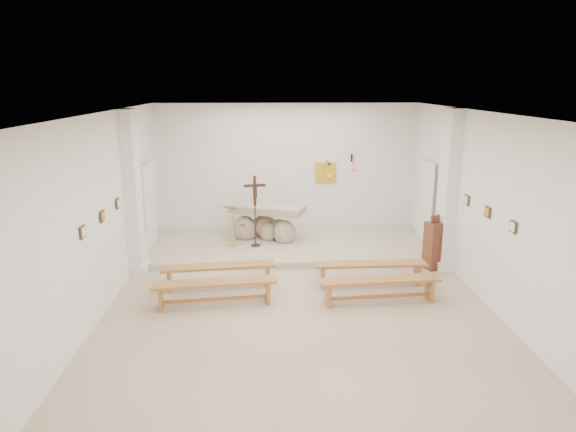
{
  "coord_description": "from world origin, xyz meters",
  "views": [
    {
      "loc": [
        -0.57,
        -8.71,
        3.99
      ],
      "look_at": [
        -0.12,
        1.6,
        1.32
      ],
      "focal_mm": 32.0,
      "sensor_mm": 36.0,
      "label": 1
    }
  ],
  "objects_px": {
    "donation_pedestal": "(433,245)",
    "bench_left_second": "(215,287)",
    "bench_right_front": "(370,268)",
    "lectern": "(233,225)",
    "altar": "(267,225)",
    "crucifix_stand": "(255,206)",
    "bench_left_front": "(219,271)",
    "bench_right_second": "(380,285)"
  },
  "relations": [
    {
      "from": "bench_right_second",
      "to": "lectern",
      "type": "bearing_deg",
      "value": 127.68
    },
    {
      "from": "bench_left_front",
      "to": "altar",
      "type": "bearing_deg",
      "value": 64.51
    },
    {
      "from": "bench_right_front",
      "to": "bench_left_second",
      "type": "relative_size",
      "value": 0.99
    },
    {
      "from": "lectern",
      "to": "donation_pedestal",
      "type": "height_order",
      "value": "donation_pedestal"
    },
    {
      "from": "bench_right_front",
      "to": "bench_left_second",
      "type": "distance_m",
      "value": 3.18
    },
    {
      "from": "bench_left_front",
      "to": "bench_left_second",
      "type": "distance_m",
      "value": 0.88
    },
    {
      "from": "crucifix_stand",
      "to": "bench_right_front",
      "type": "distance_m",
      "value": 3.35
    },
    {
      "from": "crucifix_stand",
      "to": "bench_left_second",
      "type": "distance_m",
      "value": 3.29
    },
    {
      "from": "bench_right_front",
      "to": "lectern",
      "type": "bearing_deg",
      "value": 140.36
    },
    {
      "from": "lectern",
      "to": "crucifix_stand",
      "type": "height_order",
      "value": "crucifix_stand"
    },
    {
      "from": "donation_pedestal",
      "to": "bench_left_second",
      "type": "xyz_separation_m",
      "value": [
        -4.63,
        -1.77,
        -0.18
      ]
    },
    {
      "from": "lectern",
      "to": "donation_pedestal",
      "type": "relative_size",
      "value": 0.85
    },
    {
      "from": "donation_pedestal",
      "to": "bench_left_front",
      "type": "xyz_separation_m",
      "value": [
        -4.63,
        -0.89,
        -0.18
      ]
    },
    {
      "from": "altar",
      "to": "crucifix_stand",
      "type": "relative_size",
      "value": 1.14
    },
    {
      "from": "lectern",
      "to": "bench_right_front",
      "type": "relative_size",
      "value": 0.46
    },
    {
      "from": "altar",
      "to": "crucifix_stand",
      "type": "distance_m",
      "value": 0.91
    },
    {
      "from": "bench_left_front",
      "to": "bench_right_second",
      "type": "height_order",
      "value": "same"
    },
    {
      "from": "crucifix_stand",
      "to": "bench_right_second",
      "type": "height_order",
      "value": "crucifix_stand"
    },
    {
      "from": "crucifix_stand",
      "to": "donation_pedestal",
      "type": "bearing_deg",
      "value": -29.75
    },
    {
      "from": "donation_pedestal",
      "to": "bench_right_second",
      "type": "xyz_separation_m",
      "value": [
        -1.57,
        -1.77,
        -0.18
      ]
    },
    {
      "from": "crucifix_stand",
      "to": "bench_left_front",
      "type": "bearing_deg",
      "value": -118.06
    },
    {
      "from": "lectern",
      "to": "bench_left_front",
      "type": "xyz_separation_m",
      "value": [
        -0.14,
        -2.34,
        -0.3
      ]
    },
    {
      "from": "lectern",
      "to": "crucifix_stand",
      "type": "bearing_deg",
      "value": 11.37
    },
    {
      "from": "crucifix_stand",
      "to": "lectern",
      "type": "bearing_deg",
      "value": 159.34
    },
    {
      "from": "lectern",
      "to": "bench_right_front",
      "type": "distance_m",
      "value": 3.75
    },
    {
      "from": "lectern",
      "to": "donation_pedestal",
      "type": "xyz_separation_m",
      "value": [
        4.49,
        -1.44,
        -0.12
      ]
    },
    {
      "from": "bench_left_second",
      "to": "bench_right_second",
      "type": "bearing_deg",
      "value": -6.62
    },
    {
      "from": "altar",
      "to": "bench_left_front",
      "type": "relative_size",
      "value": 0.86
    },
    {
      "from": "crucifix_stand",
      "to": "bench_right_second",
      "type": "bearing_deg",
      "value": -63.62
    },
    {
      "from": "bench_right_second",
      "to": "bench_left_second",
      "type": "bearing_deg",
      "value": 175.39
    },
    {
      "from": "bench_left_second",
      "to": "bench_right_second",
      "type": "height_order",
      "value": "same"
    },
    {
      "from": "lectern",
      "to": "bench_left_front",
      "type": "bearing_deg",
      "value": -72.2
    },
    {
      "from": "crucifix_stand",
      "to": "donation_pedestal",
      "type": "relative_size",
      "value": 1.41
    },
    {
      "from": "bench_right_front",
      "to": "bench_left_second",
      "type": "height_order",
      "value": "same"
    },
    {
      "from": "bench_right_front",
      "to": "bench_right_second",
      "type": "relative_size",
      "value": 0.99
    },
    {
      "from": "lectern",
      "to": "altar",
      "type": "bearing_deg",
      "value": 52.07
    },
    {
      "from": "donation_pedestal",
      "to": "bench_right_front",
      "type": "height_order",
      "value": "donation_pedestal"
    },
    {
      "from": "altar",
      "to": "lectern",
      "type": "height_order",
      "value": "lectern"
    },
    {
      "from": "altar",
      "to": "lectern",
      "type": "xyz_separation_m",
      "value": [
        -0.83,
        -0.49,
        0.15
      ]
    },
    {
      "from": "donation_pedestal",
      "to": "bench_right_front",
      "type": "distance_m",
      "value": 1.81
    },
    {
      "from": "bench_right_second",
      "to": "altar",
      "type": "bearing_deg",
      "value": 114.87
    },
    {
      "from": "crucifix_stand",
      "to": "bench_left_second",
      "type": "bearing_deg",
      "value": -113.39
    }
  ]
}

